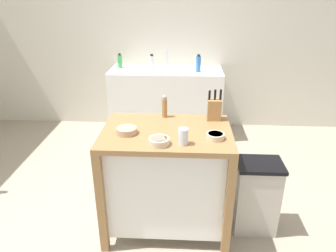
{
  "coord_description": "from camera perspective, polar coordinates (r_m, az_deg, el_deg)",
  "views": [
    {
      "loc": [
        0.33,
        -2.26,
        1.89
      ],
      "look_at": [
        0.21,
        0.13,
        0.84
      ],
      "focal_mm": 34.03,
      "sensor_mm": 36.0,
      "label": 1
    }
  ],
  "objects": [
    {
      "name": "trash_bin",
      "position": [
        2.76,
        15.48,
        -11.98
      ],
      "size": [
        0.36,
        0.28,
        0.63
      ],
      "color": "#B7B2A8",
      "rests_on": "ground"
    },
    {
      "name": "kitchen_island",
      "position": [
        2.59,
        -0.24,
        -8.72
      ],
      "size": [
        0.99,
        0.69,
        0.89
      ],
      "color": "olive",
      "rests_on": "ground"
    },
    {
      "name": "knife_block",
      "position": [
        2.61,
        8.28,
        3.04
      ],
      "size": [
        0.11,
        0.09,
        0.25
      ],
      "color": "#9E7042",
      "rests_on": "kitchen_island"
    },
    {
      "name": "bottle_dish_soap",
      "position": [
        4.13,
        -2.91,
        11.15
      ],
      "size": [
        0.06,
        0.06,
        0.22
      ],
      "color": "white",
      "rests_on": "sink_counter"
    },
    {
      "name": "drinking_cup",
      "position": [
        2.18,
        2.75,
        -1.89
      ],
      "size": [
        0.07,
        0.07,
        0.12
      ],
      "color": "silver",
      "rests_on": "kitchen_island"
    },
    {
      "name": "bottle_hand_soap",
      "position": [
        4.38,
        -8.61,
        11.43
      ],
      "size": [
        0.06,
        0.06,
        0.19
      ],
      "color": "green",
      "rests_on": "sink_counter"
    },
    {
      "name": "bottle_spray_cleaner",
      "position": [
        4.11,
        5.46,
        11.02
      ],
      "size": [
        0.06,
        0.06,
        0.22
      ],
      "color": "blue",
      "rests_on": "sink_counter"
    },
    {
      "name": "pepper_grinder",
      "position": [
        2.63,
        -0.62,
        3.45
      ],
      "size": [
        0.04,
        0.04,
        0.19
      ],
      "color": "#9E7042",
      "rests_on": "kitchen_island"
    },
    {
      "name": "ground_plane",
      "position": [
        2.96,
        -4.31,
        -16.0
      ],
      "size": [
        6.4,
        6.4,
        0.0
      ],
      "primitive_type": "plane",
      "color": "gray",
      "rests_on": "ground"
    },
    {
      "name": "bowl_ceramic_small",
      "position": [
        2.19,
        -1.61,
        -2.71
      ],
      "size": [
        0.15,
        0.15,
        0.05
      ],
      "color": "beige",
      "rests_on": "kitchen_island"
    },
    {
      "name": "bowl_stoneware_deep",
      "position": [
        2.37,
        -7.42,
        -0.79
      ],
      "size": [
        0.15,
        0.15,
        0.05
      ],
      "color": "tan",
      "rests_on": "kitchen_island"
    },
    {
      "name": "sink_faucet",
      "position": [
        4.34,
        -0.27,
        11.89
      ],
      "size": [
        0.02,
        0.02,
        0.22
      ],
      "color": "#B7BCC1",
      "rests_on": "sink_counter"
    },
    {
      "name": "wall_back",
      "position": [
        4.5,
        -1.31,
        16.15
      ],
      "size": [
        5.4,
        0.1,
        2.6
      ],
      "primitive_type": "cube",
      "color": "beige",
      "rests_on": "ground"
    },
    {
      "name": "bowl_ceramic_wide",
      "position": [
        2.3,
        8.49,
        -1.76
      ],
      "size": [
        0.13,
        0.13,
        0.04
      ],
      "color": "beige",
      "rests_on": "kitchen_island"
    },
    {
      "name": "sink_counter",
      "position": [
        4.35,
        -0.36,
        4.35
      ],
      "size": [
        1.47,
        0.6,
        0.89
      ],
      "color": "silver",
      "rests_on": "ground"
    }
  ]
}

